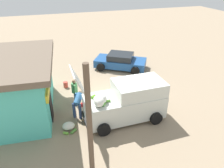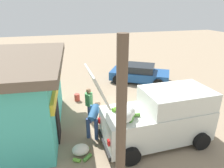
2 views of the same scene
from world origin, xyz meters
name	(u,v)px [view 1 (image 1 of 2)]	position (x,y,z in m)	size (l,w,h in m)	color
ground_plane	(110,99)	(0.00, 0.00, 0.00)	(60.00, 60.00, 0.00)	gray
storefront_bar	(11,87)	(0.25, 5.24, 1.60)	(6.06, 4.93, 3.12)	#4CC6B7
delivery_van	(127,101)	(-2.02, -0.24, 1.01)	(2.11, 4.50, 3.08)	silver
parked_sedan	(120,61)	(4.14, -2.14, 0.56)	(3.57, 4.25, 1.18)	#1E4C8C
vendor_standing	(75,90)	(0.09, 2.07, 0.91)	(0.57, 0.37, 1.58)	navy
customer_bending	(78,102)	(-1.04, 2.06, 0.85)	(0.80, 0.75, 1.34)	navy
unloaded_banana_pile	(69,126)	(-2.03, 2.75, 0.18)	(0.82, 0.68, 0.39)	silver
paint_bucket	(66,85)	(2.28, 2.38, 0.20)	(0.29, 0.29, 0.39)	#BF3F33
utility_pole	(89,124)	(-4.66, 2.21, 2.24)	(0.20, 0.20, 4.47)	brown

